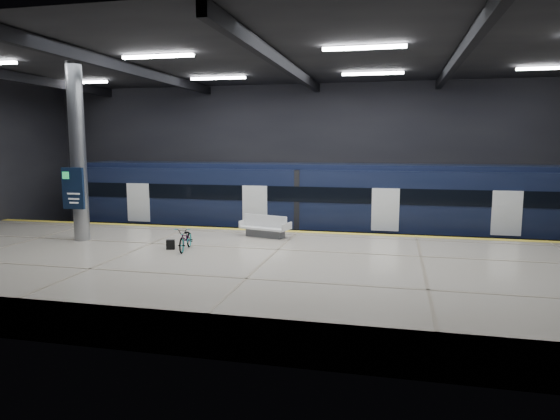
% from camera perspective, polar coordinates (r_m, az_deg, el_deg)
% --- Properties ---
extents(ground, '(30.00, 30.00, 0.00)m').
position_cam_1_polar(ground, '(19.34, 0.45, -7.10)').
color(ground, black).
rests_on(ground, ground).
extents(room_shell, '(30.10, 16.10, 8.05)m').
position_cam_1_polar(room_shell, '(18.72, 0.46, 10.08)').
color(room_shell, black).
rests_on(room_shell, ground).
extents(platform, '(30.00, 11.00, 1.10)m').
position_cam_1_polar(platform, '(16.85, -1.41, -7.41)').
color(platform, '#BAAE9D').
rests_on(platform, ground).
extents(safety_strip, '(30.00, 0.40, 0.01)m').
position_cam_1_polar(safety_strip, '(21.73, 2.02, -2.47)').
color(safety_strip, gold).
rests_on(safety_strip, platform).
extents(rails, '(30.00, 1.52, 0.16)m').
position_cam_1_polar(rails, '(24.58, 3.23, -3.72)').
color(rails, gray).
rests_on(rails, ground).
extents(train, '(29.40, 2.84, 3.79)m').
position_cam_1_polar(train, '(23.97, 9.14, 0.70)').
color(train, black).
rests_on(train, ground).
extents(bench, '(2.19, 1.34, 0.90)m').
position_cam_1_polar(bench, '(20.48, -1.70, -2.21)').
color(bench, '#595B60').
rests_on(bench, platform).
extents(bicycle, '(0.82, 1.68, 0.85)m').
position_cam_1_polar(bicycle, '(18.25, -10.72, -3.23)').
color(bicycle, '#99999E').
rests_on(bicycle, platform).
extents(pannier_bag, '(0.34, 0.27, 0.35)m').
position_cam_1_polar(pannier_bag, '(18.55, -12.40, -3.88)').
color(pannier_bag, black).
rests_on(pannier_bag, platform).
extents(info_column, '(0.90, 0.78, 6.90)m').
position_cam_1_polar(info_column, '(21.03, -22.12, 5.83)').
color(info_column, '#9EA0A5').
rests_on(info_column, platform).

